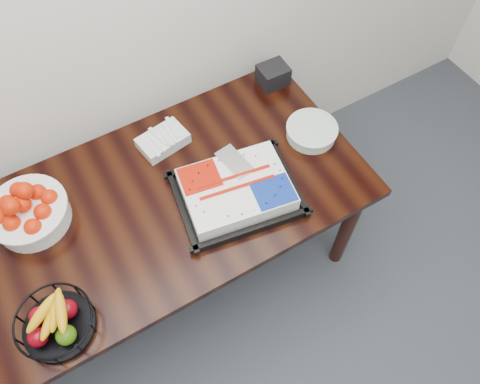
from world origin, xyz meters
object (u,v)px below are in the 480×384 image
cake_tray (236,191)px  tangerine_bowl (26,209)px  plate_stack (312,131)px  table (157,214)px  fruit_basket (56,323)px  napkin_box (273,75)px

cake_tray → tangerine_bowl: 0.83m
tangerine_bowl → plate_stack: (1.22, -0.21, -0.06)m
tangerine_bowl → table: bearing=-21.3°
table → fruit_basket: (-0.50, -0.30, 0.15)m
napkin_box → plate_stack: bearing=-94.3°
table → cake_tray: bearing=-24.5°
plate_stack → napkin_box: size_ratio=1.70×
plate_stack → fruit_basket: bearing=-168.1°
table → napkin_box: bearing=23.0°
tangerine_bowl → napkin_box: (1.25, 0.16, -0.04)m
fruit_basket → napkin_box: (1.30, 0.64, -0.01)m
fruit_basket → plate_stack: (1.28, 0.27, -0.03)m
napkin_box → tangerine_bowl: bearing=-172.6°
cake_tray → plate_stack: bearing=13.7°
tangerine_bowl → napkin_box: bearing=7.4°
table → plate_stack: bearing=-2.3°
table → tangerine_bowl: size_ratio=5.61×
table → cake_tray: 0.37m
cake_tray → fruit_basket: 0.83m
fruit_basket → cake_tray: bearing=10.9°
plate_stack → napkin_box: 0.37m
cake_tray → plate_stack: 0.47m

